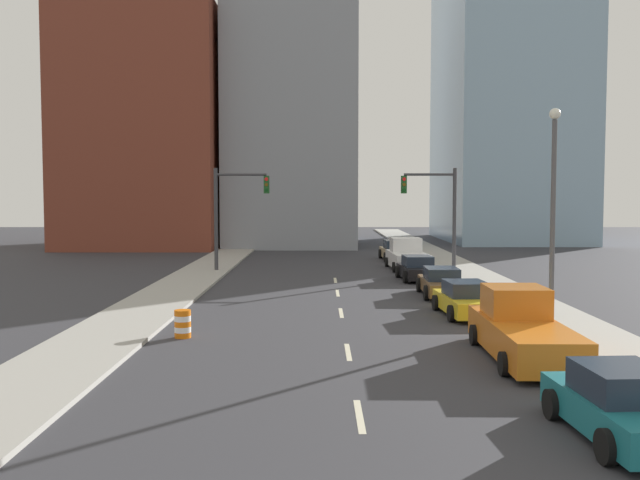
# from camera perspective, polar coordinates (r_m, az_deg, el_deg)

# --- Properties ---
(sidewalk_left) EXTENTS (3.19, 90.82, 0.14)m
(sidewalk_left) POSITION_cam_1_polar(r_m,az_deg,el_deg) (52.40, -7.87, -1.63)
(sidewalk_left) COLOR #9E9B93
(sidewalk_left) RESTS_ON ground
(sidewalk_right) EXTENTS (3.19, 90.82, 0.14)m
(sidewalk_right) POSITION_cam_1_polar(r_m,az_deg,el_deg) (52.67, 10.02, -1.62)
(sidewalk_right) COLOR #9E9B93
(sidewalk_right) RESTS_ON ground
(lane_stripe_at_9m) EXTENTS (0.16, 2.40, 0.01)m
(lane_stripe_at_9m) POSITION_cam_1_polar(r_m,az_deg,el_deg) (16.18, 3.31, -13.86)
(lane_stripe_at_9m) COLOR beige
(lane_stripe_at_9m) RESTS_ON ground
(lane_stripe_at_16m) EXTENTS (0.16, 2.40, 0.01)m
(lane_stripe_at_16m) POSITION_cam_1_polar(r_m,az_deg,el_deg) (22.33, 2.39, -8.93)
(lane_stripe_at_16m) COLOR beige
(lane_stripe_at_16m) RESTS_ON ground
(lane_stripe_at_23m) EXTENTS (0.16, 2.40, 0.01)m
(lane_stripe_at_23m) POSITION_cam_1_polar(r_m,az_deg,el_deg) (29.48, 1.83, -5.85)
(lane_stripe_at_23m) COLOR beige
(lane_stripe_at_23m) RESTS_ON ground
(lane_stripe_at_29m) EXTENTS (0.16, 2.40, 0.01)m
(lane_stripe_at_29m) POSITION_cam_1_polar(r_m,az_deg,el_deg) (35.31, 1.55, -4.26)
(lane_stripe_at_29m) COLOR beige
(lane_stripe_at_29m) RESTS_ON ground
(lane_stripe_at_34m) EXTENTS (0.16, 2.40, 0.01)m
(lane_stripe_at_34m) POSITION_cam_1_polar(r_m,az_deg,el_deg) (40.50, 1.37, -3.24)
(lane_stripe_at_34m) COLOR beige
(lane_stripe_at_34m) RESTS_ON ground
(building_brick_left) EXTENTS (14.00, 16.00, 21.75)m
(building_brick_left) POSITION_cam_1_polar(r_m,az_deg,el_deg) (69.81, -13.40, 8.50)
(building_brick_left) COLOR brown
(building_brick_left) RESTS_ON ground
(building_office_center) EXTENTS (12.00, 20.00, 29.33)m
(building_office_center) POSITION_cam_1_polar(r_m,az_deg,el_deg) (72.37, -2.04, 11.44)
(building_office_center) COLOR gray
(building_office_center) RESTS_ON ground
(building_glass_right) EXTENTS (13.00, 20.00, 30.21)m
(building_glass_right) POSITION_cam_1_polar(r_m,az_deg,el_deg) (78.83, 14.86, 11.00)
(building_glass_right) COLOR #8CADC6
(building_glass_right) RESTS_ON ground
(traffic_signal_left) EXTENTS (3.47, 0.35, 6.51)m
(traffic_signal_left) POSITION_cam_1_polar(r_m,az_deg,el_deg) (44.87, -7.05, 2.70)
(traffic_signal_left) COLOR #38383D
(traffic_signal_left) RESTS_ON ground
(traffic_signal_right) EXTENTS (3.47, 0.35, 6.51)m
(traffic_signal_right) POSITION_cam_1_polar(r_m,az_deg,el_deg) (45.15, 9.72, 2.68)
(traffic_signal_right) COLOR #38383D
(traffic_signal_right) RESTS_ON ground
(traffic_barrel) EXTENTS (0.56, 0.56, 0.95)m
(traffic_barrel) POSITION_cam_1_polar(r_m,az_deg,el_deg) (24.83, -10.80, -6.60)
(traffic_barrel) COLOR orange
(traffic_barrel) RESTS_ON ground
(street_lamp) EXTENTS (0.44, 0.44, 8.25)m
(street_lamp) POSITION_cam_1_polar(r_m,az_deg,el_deg) (29.60, 18.30, 3.31)
(street_lamp) COLOR #4C4C51
(street_lamp) RESTS_ON ground
(sedan_teal) EXTENTS (2.18, 4.30, 1.47)m
(sedan_teal) POSITION_cam_1_polar(r_m,az_deg,el_deg) (15.73, 23.08, -12.15)
(sedan_teal) COLOR #196B75
(sedan_teal) RESTS_ON ground
(pickup_truck_orange) EXTENTS (2.38, 6.41, 2.05)m
(pickup_truck_orange) POSITION_cam_1_polar(r_m,az_deg,el_deg) (22.22, 15.97, -6.96)
(pickup_truck_orange) COLOR orange
(pickup_truck_orange) RESTS_ON ground
(sedan_yellow) EXTENTS (2.21, 4.52, 1.39)m
(sedan_yellow) POSITION_cam_1_polar(r_m,az_deg,el_deg) (29.32, 11.70, -4.72)
(sedan_yellow) COLOR gold
(sedan_yellow) RESTS_ON ground
(sedan_brown) EXTENTS (2.09, 4.74, 1.37)m
(sedan_brown) POSITION_cam_1_polar(r_m,az_deg,el_deg) (34.72, 9.82, -3.40)
(sedan_brown) COLOR brown
(sedan_brown) RESTS_ON ground
(sedan_black) EXTENTS (2.21, 4.31, 1.40)m
(sedan_black) POSITION_cam_1_polar(r_m,az_deg,el_deg) (40.88, 7.95, -2.31)
(sedan_black) COLOR black
(sedan_black) RESTS_ON ground
(pickup_truck_white) EXTENTS (2.63, 5.59, 2.01)m
(pickup_truck_white) POSITION_cam_1_polar(r_m,az_deg,el_deg) (46.82, 7.14, -1.33)
(pickup_truck_white) COLOR silver
(pickup_truck_white) RESTS_ON ground
(sedan_tan) EXTENTS (2.25, 4.78, 1.49)m
(sedan_tan) POSITION_cam_1_polar(r_m,az_deg,el_deg) (53.14, 6.19, -0.87)
(sedan_tan) COLOR tan
(sedan_tan) RESTS_ON ground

